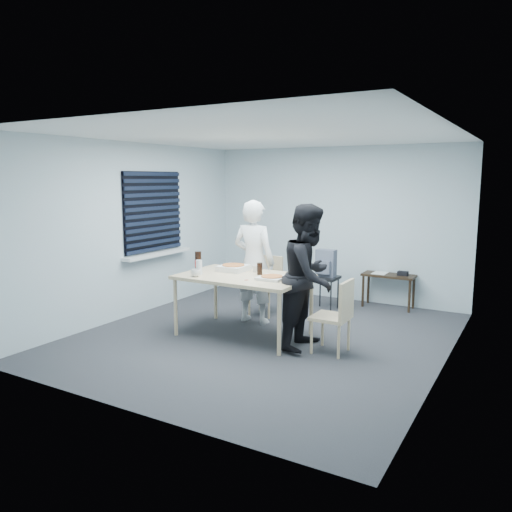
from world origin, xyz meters
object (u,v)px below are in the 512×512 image
Objects in this scene: person_black at (309,277)px; mug_b at (255,269)px; person_white at (254,262)px; chair_far at (267,281)px; backpack at (326,264)px; mug_a at (196,273)px; chair_right at (338,312)px; stool at (326,283)px; side_table at (389,279)px; dining_table at (244,280)px; soda_bottle at (198,262)px.

person_black is 0.97m from mug_b.
person_white and person_black have the same top height.
person_black is at bearing -43.07° from chair_far.
backpack is 2.32m from mug_a.
mug_b is at bearing 123.19° from person_white.
person_white is 1.03m from mug_a.
chair_right reaches higher than stool.
chair_right is 0.50× the size of person_black.
side_table is 3.30m from mug_a.
backpack is at bearing 75.48° from dining_table.
dining_table is 13.51× the size of mug_a.
dining_table is at bearing 36.90° from mug_a.
mug_a is (-0.31, -0.98, -0.03)m from person_white.
person_white is at bearing -119.19° from stool.
soda_bottle is at bearing -147.42° from mug_b.
dining_table is at bearing -104.42° from stool.
soda_bottle is (-0.39, -1.23, 0.43)m from chair_far.
dining_table is 1.84m from stool.
stool is 2.37m from mug_a.
person_white reaches higher than mug_a.
chair_right is at bearing 2.14° from soda_bottle.
backpack is 1.49× the size of soda_bottle.
person_white is 1.31m from backpack.
person_black is 1.48m from mug_a.
stool is (-0.83, -0.62, -0.04)m from side_table.
mug_a is at bearing 104.59° from person_black.
stool is (-0.49, 1.75, -0.46)m from person_black.
soda_bottle reaches higher than side_table.
dining_table reaches higher than side_table.
person_black is at bearing 4.47° from soda_bottle.
soda_bottle is (-1.09, -1.88, 0.52)m from stool.
side_table is 6.68× the size of mug_a.
stool is at bearing 98.87° from backpack.
person_white reaches higher than backpack.
chair_far reaches higher than dining_table.
soda_bottle is (-0.14, 0.25, 0.09)m from mug_a.
person_black is at bearing 172.85° from chair_right.
person_white reaches higher than chair_right.
chair_right is 1.66× the size of stool.
dining_table is at bearing -118.31° from side_table.
stool is 1.87× the size of soda_bottle.
chair_right is 0.55m from person_black.
mug_b is at bearing 165.47° from chair_right.
soda_bottle is at bearing -107.72° from chair_far.
person_white is 14.39× the size of mug_a.
chair_right is 2.43m from side_table.
mug_b reaches higher than side_table.
mug_b reaches higher than dining_table.
side_table is at bearing 58.67° from mug_b.
dining_table is 2.02× the size of side_table.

